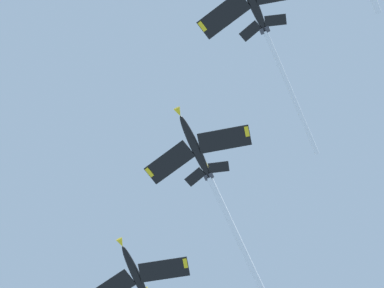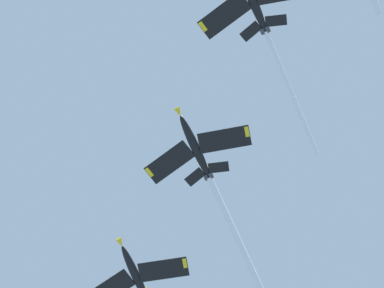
% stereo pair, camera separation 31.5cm
% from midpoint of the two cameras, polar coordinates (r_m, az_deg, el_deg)
% --- Properties ---
extents(jet_second, '(20.13, 35.60, 10.44)m').
position_cam_midpoint_polar(jet_second, '(146.90, 4.55, 7.94)').
color(jet_second, black).
extents(jet_third, '(20.10, 35.45, 11.02)m').
position_cam_midpoint_polar(jet_third, '(151.97, 1.13, -2.33)').
color(jet_third, black).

